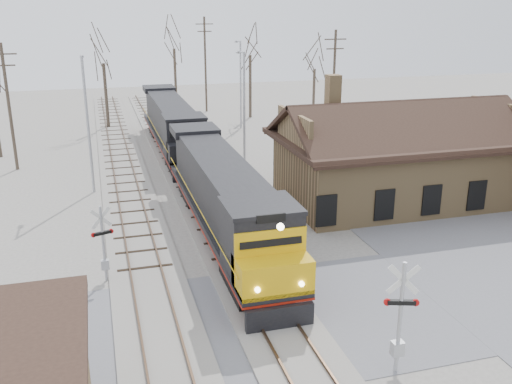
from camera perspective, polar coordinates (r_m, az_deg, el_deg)
ground at (r=23.29m, az=1.80°, el=-12.73°), size 140.00×140.00×0.00m
road at (r=23.28m, az=1.80°, el=-12.70°), size 60.00×9.00×0.03m
track_main at (r=36.54m, az=-5.31°, el=-0.84°), size 3.40×90.00×0.24m
track_siding at (r=36.06m, az=-12.35°, el=-1.46°), size 3.40×90.00×0.24m
depot at (r=37.16m, az=13.99°, el=2.79°), size 15.20×9.31×7.90m
locomotive_lead at (r=29.76m, az=-3.08°, el=-0.76°), size 2.94×19.66×4.36m
locomotive_trailing at (r=48.76m, az=-8.35°, el=6.63°), size 2.94×19.66×4.13m
crossbuck_near at (r=20.01m, az=14.17°, el=-12.52°), size 1.14×0.43×4.13m
crossbuck_far at (r=26.44m, az=-15.01°, el=-5.24°), size 1.00×0.40×3.61m
streetlight_a at (r=38.67m, az=-16.52°, el=7.15°), size 0.25×2.04×8.95m
streetlight_b at (r=43.38m, az=-1.24°, el=8.85°), size 0.25×2.04×8.69m
streetlight_c at (r=57.69m, az=-1.58°, el=11.16°), size 0.25×2.04×8.58m
utility_pole_a at (r=46.11m, az=-23.48°, el=7.97°), size 2.00×0.24×9.38m
utility_pole_b at (r=67.00m, az=-5.08°, el=12.72°), size 2.00×0.24×10.65m
utility_pole_c at (r=51.66m, az=7.76°, el=10.55°), size 2.00×0.24×9.90m
tree_b at (r=59.32m, az=-15.10°, el=13.34°), size 4.29×4.29×10.51m
tree_c at (r=69.84m, az=-8.24°, el=14.94°), size 4.65×4.65×11.40m
tree_d at (r=62.92m, az=-0.59°, el=14.55°), size 4.51×4.51×11.05m
tree_e at (r=64.34m, az=5.90°, el=12.88°), size 3.45×3.45×8.46m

